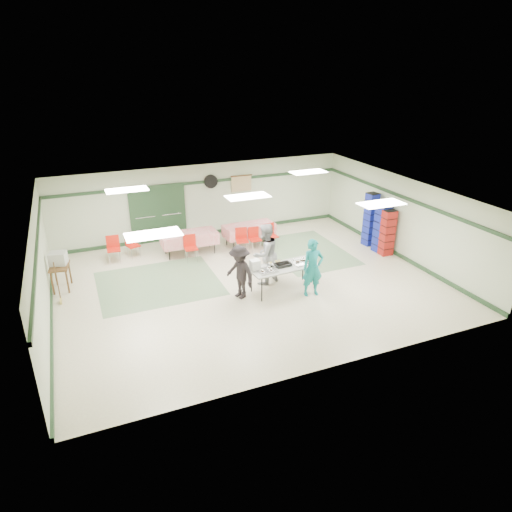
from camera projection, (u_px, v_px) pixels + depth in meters
name	position (u px, v px, depth m)	size (l,w,h in m)	color
floor	(248.00, 283.00, 13.71)	(11.00, 11.00, 0.00)	beige
ceiling	(248.00, 196.00, 12.64)	(11.00, 11.00, 0.00)	silver
wall_back	(203.00, 200.00, 16.99)	(11.00, 11.00, 0.00)	#B7C4A7
wall_front	(329.00, 315.00, 9.36)	(11.00, 11.00, 0.00)	#B7C4A7
wall_left	(41.00, 272.00, 11.23)	(9.00, 9.00, 0.00)	#B7C4A7
wall_right	(402.00, 218.00, 15.12)	(9.00, 9.00, 0.00)	#B7C4A7
trim_back	(203.00, 182.00, 16.69)	(11.00, 0.06, 0.10)	#213D23
baseboard_back	(205.00, 233.00, 17.48)	(11.00, 0.06, 0.12)	#213D23
trim_left	(37.00, 246.00, 10.97)	(9.00, 0.06, 0.10)	#213D23
baseboard_left	(51.00, 317.00, 11.76)	(9.00, 0.06, 0.12)	#213D23
trim_right	(404.00, 197.00, 14.83)	(9.00, 0.06, 0.10)	#213D23
baseboard_right	(396.00, 254.00, 15.62)	(9.00, 0.06, 0.12)	#213D23
green_patch_a	(159.00, 283.00, 13.67)	(3.50, 3.00, 0.01)	gray
green_patch_b	(307.00, 251.00, 15.97)	(2.50, 3.50, 0.01)	gray
double_door_left	(145.00, 216.00, 16.28)	(0.90, 0.06, 2.10)	gray
double_door_right	(171.00, 212.00, 16.62)	(0.90, 0.06, 2.10)	gray
door_frame	(158.00, 214.00, 16.43)	(2.00, 0.03, 2.15)	#213D23
wall_fan	(211.00, 181.00, 16.77)	(0.50, 0.50, 0.10)	black
scroll_banner	(241.00, 184.00, 17.27)	(0.80, 0.02, 0.60)	tan
serving_table	(284.00, 267.00, 13.00)	(2.06, 0.95, 0.76)	#9E9E99
sheet_tray_right	(303.00, 262.00, 13.20)	(0.60, 0.45, 0.02)	silver
sheet_tray_mid	(276.00, 264.00, 13.07)	(0.53, 0.40, 0.02)	silver
sheet_tray_left	(267.00, 271.00, 12.67)	(0.54, 0.41, 0.02)	silver
baking_pan	(283.00, 265.00, 12.99)	(0.46, 0.29, 0.08)	black
foam_box_stack	(255.00, 265.00, 12.72)	(0.26, 0.23, 0.29)	white
volunteer_teal	(313.00, 268.00, 12.70)	(0.61, 0.40, 1.67)	#127A7E
volunteer_grey	(265.00, 254.00, 13.37)	(0.90, 0.70, 1.86)	gray
volunteer_dark	(240.00, 272.00, 12.58)	(1.00, 0.58, 1.55)	black
dining_table_a	(249.00, 230.00, 16.34)	(1.86, 0.92, 0.77)	red
dining_table_b	(189.00, 238.00, 15.57)	(1.89, 0.85, 0.77)	red
chair_a	(254.00, 236.00, 15.87)	(0.40, 0.40, 0.83)	red
chair_b	(242.00, 238.00, 15.70)	(0.48, 0.48, 0.88)	red
chair_c	(270.00, 233.00, 16.08)	(0.46, 0.46, 0.89)	red
chair_d	(190.00, 245.00, 15.06)	(0.43, 0.43, 0.88)	red
chair_loose_a	(132.00, 243.00, 15.34)	(0.48, 0.48, 0.83)	red
chair_loose_b	(113.00, 246.00, 14.94)	(0.45, 0.45, 0.89)	red
crate_stack_blue_a	(370.00, 219.00, 16.17)	(0.37, 0.37, 1.92)	navy
crate_stack_red	(387.00, 232.00, 15.41)	(0.41, 0.41, 1.60)	#A72210
crate_stack_blue_b	(382.00, 229.00, 15.64)	(0.42, 0.42, 1.65)	navy
printer_table	(60.00, 269.00, 13.11)	(0.61, 0.84, 0.74)	brown
office_printer	(58.00, 258.00, 13.08)	(0.46, 0.40, 0.36)	#ABABA6
broom	(57.00, 281.00, 12.37)	(0.03, 0.03, 1.22)	brown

